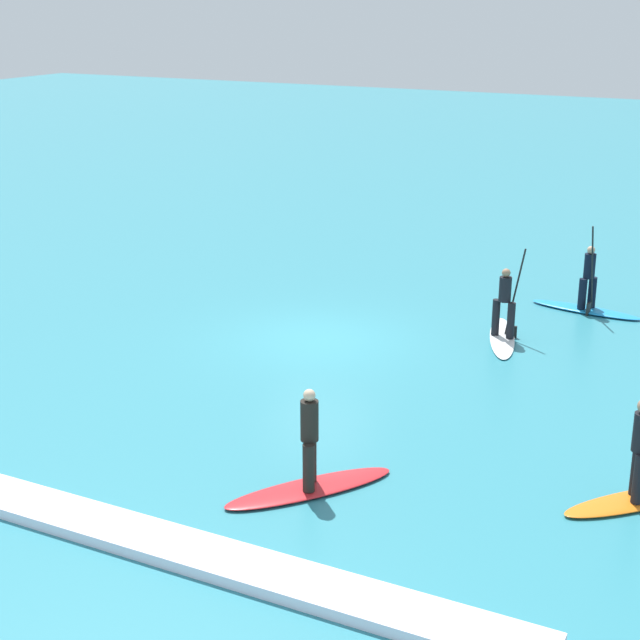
# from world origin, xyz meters

# --- Properties ---
(ground_plane) EXTENTS (120.00, 120.00, 0.00)m
(ground_plane) POSITION_xyz_m (0.00, 0.00, 0.00)
(ground_plane) COLOR teal
(ground_plane) RESTS_ON ground
(surfer_on_orange_board) EXTENTS (2.25, 2.39, 1.84)m
(surfer_on_orange_board) POSITION_xyz_m (8.11, -4.70, 0.47)
(surfer_on_orange_board) COLOR orange
(surfer_on_orange_board) RESTS_ON ground_plane
(surfer_on_red_board) EXTENTS (2.38, 2.85, 1.83)m
(surfer_on_red_board) POSITION_xyz_m (3.21, -6.72, 0.40)
(surfer_on_red_board) COLOR red
(surfer_on_red_board) RESTS_ON ground_plane
(surfer_on_blue_board) EXTENTS (2.96, 1.01, 2.38)m
(surfer_on_blue_board) POSITION_xyz_m (5.18, 5.06, 0.40)
(surfer_on_blue_board) COLOR #1E8CD1
(surfer_on_blue_board) RESTS_ON ground_plane
(surfer_on_white_board) EXTENTS (1.48, 3.01, 2.24)m
(surfer_on_white_board) POSITION_xyz_m (3.87, 2.02, 0.47)
(surfer_on_white_board) COLOR white
(surfer_on_white_board) RESTS_ON ground_plane
(wave_crest) EXTENTS (15.99, 0.90, 0.18)m
(wave_crest) POSITION_xyz_m (0.00, -9.29, 0.09)
(wave_crest) COLOR white
(wave_crest) RESTS_ON ground_plane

